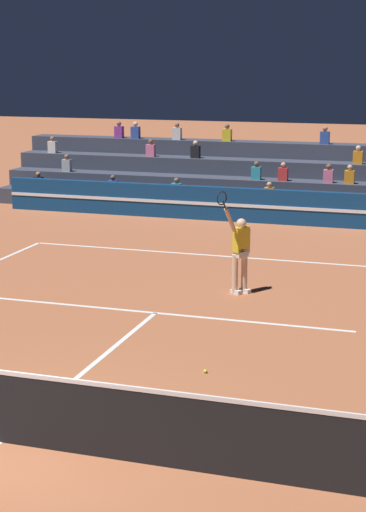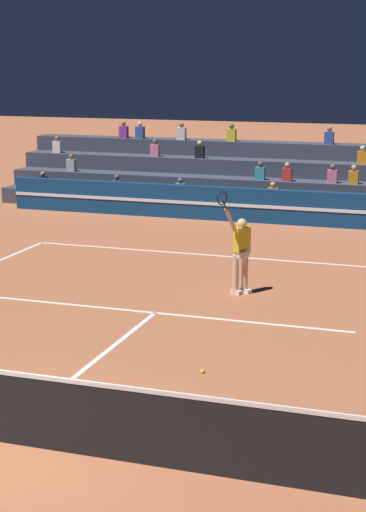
{
  "view_description": "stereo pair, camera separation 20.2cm",
  "coord_description": "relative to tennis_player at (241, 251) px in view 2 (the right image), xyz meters",
  "views": [
    {
      "loc": [
        5.75,
        -9.63,
        5.18
      ],
      "look_at": [
        0.39,
        7.09,
        1.1
      ],
      "focal_mm": 60.0,
      "sensor_mm": 36.0,
      "label": 1
    },
    {
      "loc": [
        5.94,
        -9.57,
        5.18
      ],
      "look_at": [
        0.39,
        7.09,
        1.1
      ],
      "focal_mm": 60.0,
      "sensor_mm": 36.0,
      "label": 2
    }
  ],
  "objects": [
    {
      "name": "tennis_player",
      "position": [
        0.0,
        0.0,
        0.0
      ],
      "size": [
        0.66,
        1.01,
        2.44
      ],
      "color": "beige",
      "rests_on": "ground"
    },
    {
      "name": "tennis_ball",
      "position": [
        0.68,
        -5.06,
        -0.95
      ],
      "size": [
        0.07,
        0.07,
        0.07
      ],
      "primitive_type": "sphere",
      "color": "#C6DB33",
      "rests_on": "ground"
    },
    {
      "name": "bleacher_stand",
      "position": [
        -1.29,
        11.57,
        -0.15
      ],
      "size": [
        20.24,
        3.8,
        2.83
      ],
      "color": "#383D4C",
      "rests_on": "ground"
    },
    {
      "name": "sponsor_banner_wall",
      "position": [
        -1.29,
        8.4,
        -0.44
      ],
      "size": [
        18.0,
        0.26,
        1.1
      ],
      "color": "navy",
      "rests_on": "ground"
    }
  ]
}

